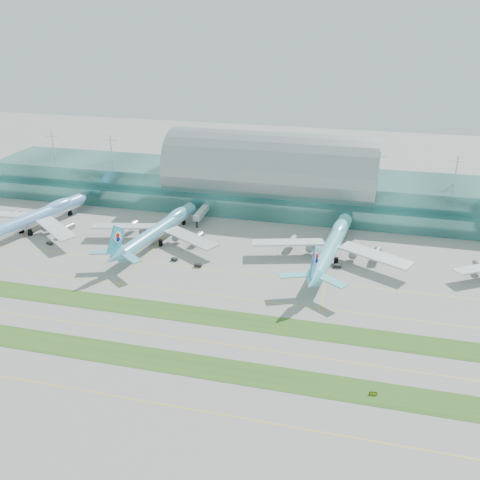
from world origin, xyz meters
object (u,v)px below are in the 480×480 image
(terminal, at_px, (270,182))
(airliner_c, at_px, (332,245))
(taxiway_sign_east, at_px, (373,393))
(airliner_a, at_px, (32,218))
(airliner_b, at_px, (159,229))

(terminal, height_order, airliner_c, terminal)
(taxiway_sign_east, bearing_deg, airliner_c, 97.22)
(terminal, height_order, taxiway_sign_east, terminal)
(airliner_a, height_order, airliner_c, airliner_c)
(airliner_b, bearing_deg, airliner_a, -167.99)
(airliner_c, relative_size, taxiway_sign_east, 34.55)
(airliner_a, distance_m, taxiway_sign_east, 196.70)
(airliner_a, bearing_deg, terminal, 46.63)
(terminal, distance_m, airliner_b, 78.61)
(airliner_b, height_order, airliner_c, airliner_c)
(airliner_b, height_order, taxiway_sign_east, airliner_b)
(airliner_a, distance_m, airliner_b, 69.54)
(airliner_a, height_order, taxiway_sign_east, airliner_a)
(airliner_a, bearing_deg, airliner_b, 18.11)
(terminal, height_order, airliner_a, terminal)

